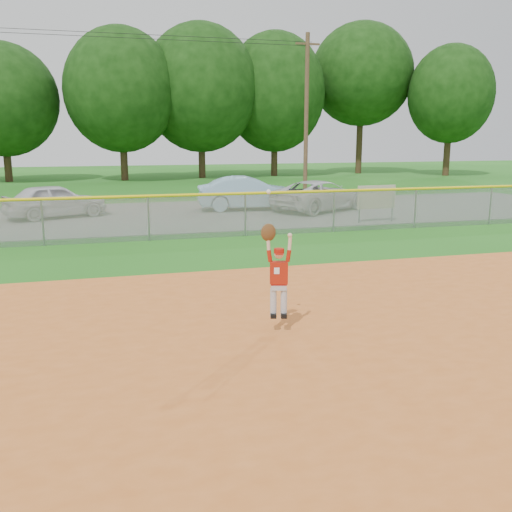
{
  "coord_description": "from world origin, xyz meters",
  "views": [
    {
      "loc": [
        -1.59,
        -9.12,
        3.47
      ],
      "look_at": [
        1.4,
        1.64,
        1.1
      ],
      "focal_mm": 40.0,
      "sensor_mm": 36.0,
      "label": 1
    }
  ],
  "objects_px": {
    "car_white_b": "(320,195)",
    "car_white_a": "(55,201)",
    "ballplayer": "(277,271)",
    "sponsor_sign": "(376,198)",
    "car_blue": "(249,193)"
  },
  "relations": [
    {
      "from": "car_white_b",
      "to": "car_white_a",
      "type": "bearing_deg",
      "value": 56.72
    },
    {
      "from": "car_blue",
      "to": "car_white_b",
      "type": "height_order",
      "value": "car_blue"
    },
    {
      "from": "car_white_a",
      "to": "car_blue",
      "type": "xyz_separation_m",
      "value": [
        8.59,
        0.33,
        0.06
      ]
    },
    {
      "from": "car_white_a",
      "to": "sponsor_sign",
      "type": "height_order",
      "value": "sponsor_sign"
    },
    {
      "from": "car_blue",
      "to": "sponsor_sign",
      "type": "xyz_separation_m",
      "value": [
        3.97,
        -5.14,
        0.19
      ]
    },
    {
      "from": "car_blue",
      "to": "ballplayer",
      "type": "bearing_deg",
      "value": 172.63
    },
    {
      "from": "car_blue",
      "to": "ballplayer",
      "type": "xyz_separation_m",
      "value": [
        -3.87,
        -16.65,
        0.32
      ]
    },
    {
      "from": "ballplayer",
      "to": "sponsor_sign",
      "type": "bearing_deg",
      "value": 55.73
    },
    {
      "from": "sponsor_sign",
      "to": "car_white_a",
      "type": "bearing_deg",
      "value": 159.06
    },
    {
      "from": "car_white_a",
      "to": "sponsor_sign",
      "type": "distance_m",
      "value": 13.46
    },
    {
      "from": "car_white_a",
      "to": "sponsor_sign",
      "type": "relative_size",
      "value": 2.48
    },
    {
      "from": "car_white_b",
      "to": "ballplayer",
      "type": "height_order",
      "value": "ballplayer"
    },
    {
      "from": "car_white_b",
      "to": "ballplayer",
      "type": "xyz_separation_m",
      "value": [
        -7.02,
        -15.48,
        0.4
      ]
    },
    {
      "from": "car_white_a",
      "to": "car_white_b",
      "type": "height_order",
      "value": "car_white_a"
    },
    {
      "from": "car_blue",
      "to": "sponsor_sign",
      "type": "relative_size",
      "value": 2.79
    }
  ]
}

